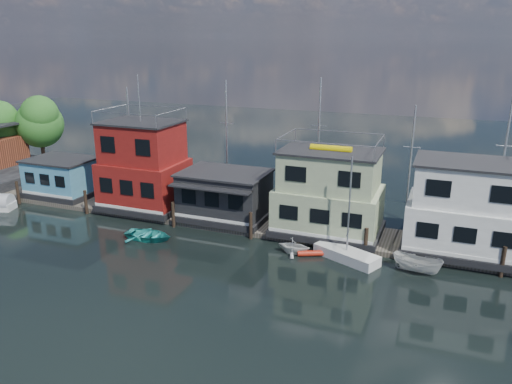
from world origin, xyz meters
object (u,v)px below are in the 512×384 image
at_px(red_kayak, 317,253).
at_px(dinghy_teal, 149,235).
at_px(houseboat_white, 466,209).
at_px(houseboat_blue, 62,177).
at_px(day_sailer, 347,254).
at_px(dinghy_white, 294,246).
at_px(motorboat, 417,264).
at_px(houseboat_green, 329,194).
at_px(houseboat_dark, 225,195).
at_px(houseboat_red, 144,167).

bearing_deg(red_kayak, dinghy_teal, 163.45).
height_order(houseboat_white, dinghy_teal, houseboat_white).
distance_m(houseboat_blue, day_sailer, 29.16).
relative_size(houseboat_blue, dinghy_teal, 1.65).
bearing_deg(dinghy_white, red_kayak, -82.85).
relative_size(day_sailer, dinghy_teal, 1.96).
height_order(houseboat_blue, motorboat, houseboat_blue).
height_order(houseboat_white, day_sailer, day_sailer).
height_order(houseboat_green, day_sailer, day_sailer).
xyz_separation_m(houseboat_blue, houseboat_dark, (17.50, -0.02, 0.21)).
bearing_deg(dinghy_white, houseboat_red, 73.61).
bearing_deg(houseboat_green, red_kayak, -86.58).
bearing_deg(houseboat_white, day_sailer, -153.07).
xyz_separation_m(day_sailer, dinghy_white, (-3.84, -0.38, 0.19)).
bearing_deg(motorboat, dinghy_white, 103.34).
height_order(red_kayak, dinghy_teal, dinghy_teal).
bearing_deg(red_kayak, houseboat_green, 68.70).
bearing_deg(dinghy_teal, houseboat_white, -77.91).
height_order(houseboat_white, red_kayak, houseboat_white).
distance_m(houseboat_red, houseboat_white, 27.01).
bearing_deg(houseboat_red, houseboat_green, 0.00).
height_order(houseboat_dark, day_sailer, day_sailer).
relative_size(dinghy_teal, dinghy_white, 1.62).
relative_size(houseboat_blue, houseboat_green, 0.76).
bearing_deg(dinghy_white, houseboat_white, -70.61).
bearing_deg(houseboat_white, houseboat_red, -180.00).
bearing_deg(day_sailer, houseboat_green, 145.68).
distance_m(houseboat_dark, red_kayak, 10.31).
relative_size(houseboat_dark, dinghy_white, 3.10).
height_order(houseboat_red, dinghy_teal, houseboat_red).
distance_m(houseboat_dark, motorboat, 16.85).
bearing_deg(houseboat_blue, day_sailer, -7.67).
relative_size(houseboat_blue, motorboat, 1.88).
bearing_deg(houseboat_white, red_kayak, -157.60).
height_order(houseboat_red, houseboat_dark, houseboat_red).
height_order(motorboat, dinghy_teal, motorboat).
bearing_deg(houseboat_green, dinghy_white, -109.26).
bearing_deg(red_kayak, motorboat, -26.56).
xyz_separation_m(houseboat_white, day_sailer, (-7.65, -3.89, -3.10)).
distance_m(day_sailer, red_kayak, 2.13).
bearing_deg(motorboat, houseboat_blue, 96.01).
height_order(houseboat_dark, houseboat_white, houseboat_white).
height_order(houseboat_blue, day_sailer, day_sailer).
bearing_deg(houseboat_blue, houseboat_red, 0.00).
bearing_deg(dinghy_white, houseboat_dark, 59.49).
bearing_deg(day_sailer, houseboat_blue, -163.15).
relative_size(houseboat_white, day_sailer, 1.11).
xyz_separation_m(houseboat_red, day_sailer, (19.35, -3.89, -3.66)).
xyz_separation_m(day_sailer, motorboat, (4.87, -0.36, 0.22)).
xyz_separation_m(houseboat_red, red_kayak, (17.24, -4.02, -3.89)).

